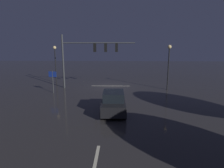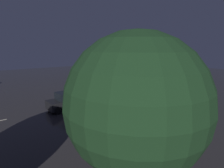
{
  "view_description": "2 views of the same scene",
  "coord_description": "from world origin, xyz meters",
  "px_view_note": "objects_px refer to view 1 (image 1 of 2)",
  "views": [
    {
      "loc": [
        -1.03,
        24.22,
        5.26
      ],
      "look_at": [
        -0.34,
        4.38,
        1.22
      ],
      "focal_mm": 30.83,
      "sensor_mm": 36.0,
      "label": 1
    },
    {
      "loc": [
        -16.77,
        16.75,
        5.81
      ],
      "look_at": [
        -0.18,
        3.92,
        1.71
      ],
      "focal_mm": 29.31,
      "sensor_mm": 36.0,
      "label": 2
    }
  ],
  "objects_px": {
    "car_approaching": "(113,102)",
    "street_lamp_left_kerb": "(169,59)",
    "street_lamp_right_kerb": "(55,57)",
    "traffic_signal_assembly": "(89,52)",
    "route_sign": "(53,77)"
  },
  "relations": [
    {
      "from": "car_approaching",
      "to": "street_lamp_left_kerb",
      "type": "height_order",
      "value": "street_lamp_left_kerb"
    },
    {
      "from": "route_sign",
      "to": "street_lamp_left_kerb",
      "type": "bearing_deg",
      "value": -171.08
    },
    {
      "from": "street_lamp_left_kerb",
      "to": "street_lamp_right_kerb",
      "type": "xyz_separation_m",
      "value": [
        14.61,
        -3.68,
        -0.09
      ]
    },
    {
      "from": "traffic_signal_assembly",
      "to": "street_lamp_right_kerb",
      "type": "distance_m",
      "value": 6.08
    },
    {
      "from": "route_sign",
      "to": "street_lamp_right_kerb",
      "type": "bearing_deg",
      "value": -75.37
    },
    {
      "from": "car_approaching",
      "to": "route_sign",
      "type": "relative_size",
      "value": 1.79
    },
    {
      "from": "street_lamp_left_kerb",
      "to": "traffic_signal_assembly",
      "type": "bearing_deg",
      "value": -4.04
    },
    {
      "from": "car_approaching",
      "to": "route_sign",
      "type": "bearing_deg",
      "value": -40.81
    },
    {
      "from": "street_lamp_left_kerb",
      "to": "route_sign",
      "type": "bearing_deg",
      "value": 8.92
    },
    {
      "from": "traffic_signal_assembly",
      "to": "route_sign",
      "type": "relative_size",
      "value": 3.6
    },
    {
      "from": "street_lamp_right_kerb",
      "to": "street_lamp_left_kerb",
      "type": "bearing_deg",
      "value": 165.87
    },
    {
      "from": "car_approaching",
      "to": "street_lamp_left_kerb",
      "type": "relative_size",
      "value": 0.83
    },
    {
      "from": "traffic_signal_assembly",
      "to": "street_lamp_left_kerb",
      "type": "relative_size",
      "value": 1.67
    },
    {
      "from": "car_approaching",
      "to": "street_lamp_right_kerb",
      "type": "height_order",
      "value": "street_lamp_right_kerb"
    },
    {
      "from": "street_lamp_left_kerb",
      "to": "route_sign",
      "type": "relative_size",
      "value": 2.15
    }
  ]
}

